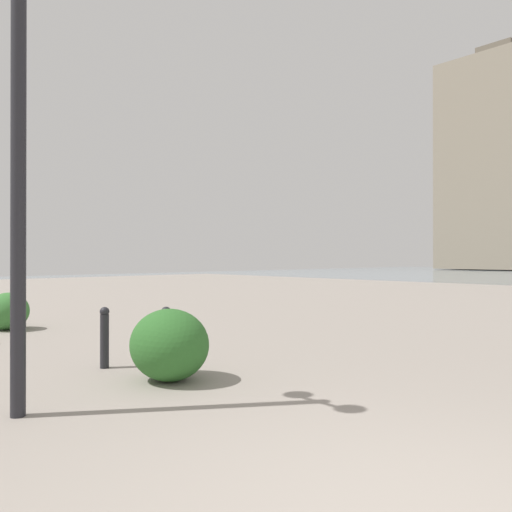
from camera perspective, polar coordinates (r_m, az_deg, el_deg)
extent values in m
cube|color=gray|center=(76.94, 26.58, 9.35)|extent=(13.07, 12.61, 28.55)
cube|color=#62594A|center=(80.95, 26.56, 20.22)|extent=(4.71, 4.54, 2.40)
cylinder|color=#232328|center=(5.23, -26.08, 6.97)|extent=(0.14, 0.14, 4.34)
cylinder|color=#232328|center=(6.56, -10.50, -10.14)|extent=(0.12, 0.12, 0.78)
sphere|color=#232328|center=(6.50, -10.50, -6.42)|extent=(0.13, 0.13, 0.13)
cylinder|color=#232328|center=(7.11, -17.33, -9.51)|extent=(0.12, 0.12, 0.74)
sphere|color=#232328|center=(7.06, -17.33, -6.24)|extent=(0.13, 0.13, 0.13)
ellipsoid|color=#387533|center=(11.58, -27.06, -5.78)|extent=(0.92, 0.83, 0.78)
ellipsoid|color=#2D6628|center=(6.20, -10.11, -10.20)|extent=(1.04, 0.94, 0.89)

